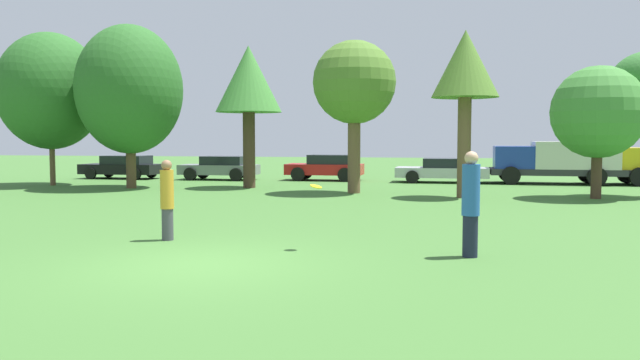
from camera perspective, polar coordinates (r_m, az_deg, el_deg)
ground_plane at (r=11.03m, az=-10.97°, el=-7.60°), size 120.00×120.00×0.00m
person_thrower at (r=13.63m, az=-13.83°, el=-1.68°), size 0.29×0.29×1.72m
person_catcher at (r=11.68m, az=13.64°, el=-2.05°), size 0.33×0.33×1.94m
frisbee at (r=12.12m, az=-0.36°, el=-0.60°), size 0.24×0.24×0.10m
tree_0 at (r=31.24m, az=-23.47°, el=7.47°), size 4.69×4.69×6.98m
tree_1 at (r=28.32m, az=-17.05°, el=7.91°), size 4.54×4.54×7.05m
tree_2 at (r=27.54m, az=-6.56°, el=8.95°), size 2.89×2.89×6.19m
tree_3 at (r=24.75m, az=3.16°, el=8.79°), size 3.28×3.28×6.01m
tree_4 at (r=23.43m, az=13.17°, el=9.92°), size 2.43×2.43×6.08m
tree_5 at (r=24.40m, az=24.13°, el=5.67°), size 3.30×3.30×4.76m
parked_car_black at (r=35.13m, az=-17.60°, el=1.19°), size 4.23×2.00×1.24m
parked_car_grey at (r=32.92m, az=-9.10°, el=1.16°), size 4.05×1.94×1.24m
parked_car_red at (r=32.00m, az=0.56°, el=1.22°), size 3.93×1.93×1.32m
parked_car_silver at (r=31.11m, az=11.29°, el=0.93°), size 4.50×2.14×1.19m
delivery_truck_blue at (r=31.70m, az=20.81°, el=1.74°), size 6.05×2.56×2.01m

